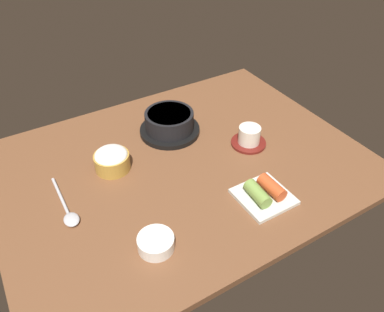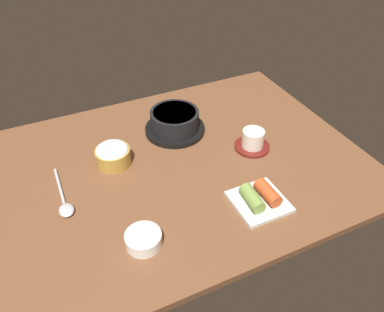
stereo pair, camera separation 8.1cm
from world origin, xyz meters
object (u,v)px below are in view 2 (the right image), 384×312
(tea_cup_with_saucer, at_px, (253,140))
(kimchi_plate, at_px, (260,198))
(rice_bowl, at_px, (113,154))
(side_bowl_near, at_px, (143,239))
(stone_pot, at_px, (175,122))
(spoon, at_px, (64,203))

(tea_cup_with_saucer, xyz_separation_m, kimchi_plate, (-0.10, -0.20, -0.01))
(tea_cup_with_saucer, distance_m, kimchi_plate, 0.22)
(rice_bowl, height_order, side_bowl_near, rice_bowl)
(kimchi_plate, bearing_deg, tea_cup_with_saucer, 62.35)
(rice_bowl, distance_m, side_bowl_near, 0.30)
(stone_pot, distance_m, rice_bowl, 0.23)
(stone_pot, xyz_separation_m, side_bowl_near, (-0.23, -0.37, -0.02))
(kimchi_plate, bearing_deg, stone_pot, 100.37)
(side_bowl_near, distance_m, spoon, 0.24)
(tea_cup_with_saucer, xyz_separation_m, spoon, (-0.54, 0.00, -0.02))
(rice_bowl, distance_m, tea_cup_with_saucer, 0.40)
(stone_pot, bearing_deg, side_bowl_near, -122.19)
(rice_bowl, bearing_deg, side_bowl_near, -93.42)
(stone_pot, relative_size, side_bowl_near, 2.25)
(stone_pot, relative_size, rice_bowl, 1.91)
(spoon, bearing_deg, kimchi_plate, -24.48)
(tea_cup_with_saucer, height_order, spoon, tea_cup_with_saucer)
(side_bowl_near, bearing_deg, rice_bowl, 86.58)
(stone_pot, bearing_deg, kimchi_plate, -79.63)
(rice_bowl, bearing_deg, tea_cup_with_saucer, -14.88)
(rice_bowl, bearing_deg, kimchi_plate, -46.88)
(side_bowl_near, relative_size, spoon, 0.43)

